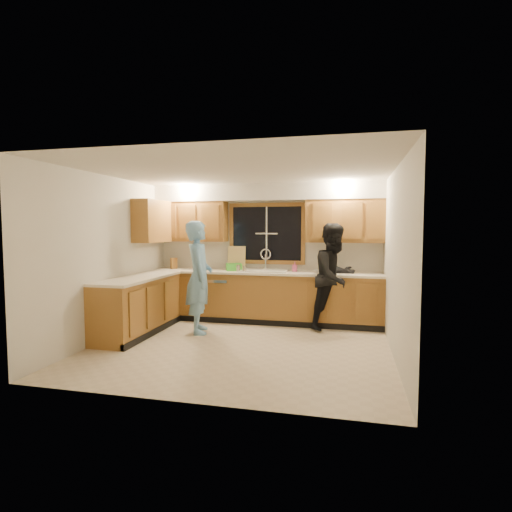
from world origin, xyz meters
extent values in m
plane|color=#C6B398|center=(0.00, 0.00, 0.00)|extent=(4.20, 4.20, 0.00)
plane|color=silver|center=(0.00, 0.00, 2.50)|extent=(4.20, 4.20, 0.00)
plane|color=beige|center=(0.00, 1.90, 1.25)|extent=(4.20, 0.00, 4.20)
plane|color=beige|center=(-2.10, 0.00, 1.25)|extent=(0.00, 3.80, 3.80)
plane|color=beige|center=(2.10, 0.00, 1.25)|extent=(0.00, 3.80, 3.80)
cube|color=#9B672D|center=(0.00, 1.60, 0.44)|extent=(4.20, 0.60, 0.88)
cube|color=#9B672D|center=(-1.80, 0.35, 0.44)|extent=(0.60, 1.90, 0.88)
cube|color=#F0E1CA|center=(0.00, 1.58, 0.90)|extent=(4.20, 0.63, 0.04)
cube|color=#F0E1CA|center=(-1.79, 0.35, 0.90)|extent=(0.63, 1.90, 0.04)
cube|color=#9B672D|center=(-1.43, 1.73, 1.83)|extent=(1.35, 0.33, 0.75)
cube|color=#9B672D|center=(1.43, 1.73, 1.83)|extent=(1.35, 0.33, 0.75)
cube|color=#9B672D|center=(-1.94, 1.12, 1.83)|extent=(0.33, 0.90, 0.75)
cube|color=silver|center=(0.00, 1.72, 2.35)|extent=(4.20, 0.35, 0.30)
cube|color=black|center=(0.00, 1.90, 1.60)|extent=(1.30, 0.01, 1.00)
cube|color=#9B672D|center=(0.00, 1.89, 2.14)|extent=(1.44, 0.03, 0.07)
cube|color=#9B672D|center=(0.00, 1.89, 1.07)|extent=(1.44, 0.03, 0.07)
cube|color=#9B672D|center=(-0.69, 1.89, 1.60)|extent=(0.07, 0.03, 1.00)
cube|color=#9B672D|center=(0.69, 1.89, 1.60)|extent=(0.07, 0.03, 1.00)
cube|color=white|center=(0.00, 1.60, 0.93)|extent=(0.86, 0.52, 0.03)
cube|color=white|center=(-0.21, 1.60, 0.84)|extent=(0.38, 0.42, 0.18)
cube|color=white|center=(0.21, 1.60, 0.84)|extent=(0.38, 0.42, 0.18)
cylinder|color=silver|center=(0.00, 1.80, 1.08)|extent=(0.04, 0.04, 0.28)
torus|color=silver|center=(0.00, 1.80, 1.22)|extent=(0.21, 0.03, 0.21)
cube|color=silver|center=(-0.85, 1.59, 0.41)|extent=(0.60, 0.56, 0.82)
cube|color=silver|center=(-1.80, -0.22, 0.45)|extent=(0.58, 0.75, 0.90)
imported|color=#70A6D3|center=(-0.86, 0.63, 0.91)|extent=(0.65, 0.78, 1.82)
imported|color=black|center=(1.28, 1.31, 0.89)|extent=(1.08, 1.10, 1.78)
cube|color=#946229|center=(-1.78, 1.67, 1.02)|extent=(0.15, 0.15, 0.21)
cube|color=tan|center=(-0.57, 1.82, 1.14)|extent=(0.35, 0.16, 0.44)
cube|color=green|center=(-0.56, 1.63, 0.99)|extent=(0.35, 0.34, 0.13)
imported|color=#D4518B|center=(0.56, 1.70, 1.01)|extent=(0.08, 0.08, 0.18)
imported|color=silver|center=(1.00, 1.63, 0.94)|extent=(0.21, 0.21, 0.05)
cylinder|color=beige|center=(-0.41, 1.39, 0.98)|extent=(0.09, 0.09, 0.13)
cylinder|color=beige|center=(-0.29, 1.38, 0.98)|extent=(0.08, 0.08, 0.12)
camera|label=1|loc=(1.51, -5.43, 1.70)|focal=28.00mm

